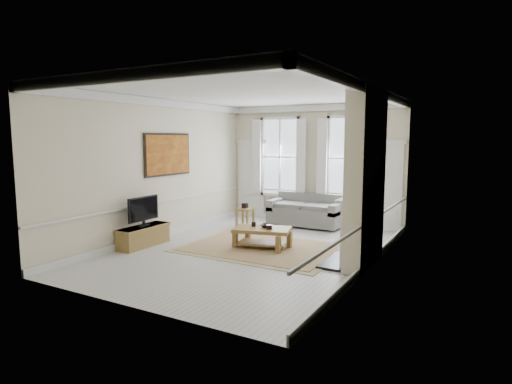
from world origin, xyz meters
The scene contains 23 objects.
floor centered at (0.00, 0.00, 0.00)m, with size 7.20×7.20×0.00m, color #B7B5AD.
ceiling centered at (0.00, 0.00, 3.40)m, with size 7.20×7.20×0.00m, color white.
back_wall centered at (0.00, 3.60, 1.70)m, with size 5.20×5.20×0.00m, color beige.
left_wall centered at (-2.60, 0.00, 1.70)m, with size 7.20×7.20×0.00m, color beige.
right_wall centered at (2.60, 0.00, 1.70)m, with size 7.20×7.20×0.00m, color beige.
window_left centered at (-1.05, 3.55, 1.90)m, with size 1.26×0.20×2.20m, color #B2BCC6, non-canonical shape.
window_right centered at (1.05, 3.55, 1.90)m, with size 1.26×0.20×2.20m, color #B2BCC6, non-canonical shape.
door_left centered at (-2.05, 3.56, 1.15)m, with size 0.90×0.08×2.30m, color silver.
door_right centered at (2.05, 3.56, 1.15)m, with size 0.90×0.08×2.30m, color silver.
painting centered at (-2.56, 0.30, 2.05)m, with size 0.05×1.66×1.06m, color #BD7A20.
chimney_breast centered at (2.43, 0.20, 1.70)m, with size 0.35×1.70×3.38m, color beige.
hearth centered at (2.00, 0.20, 0.03)m, with size 0.55×1.50×0.05m, color black.
fireplace centered at (2.20, 0.20, 0.73)m, with size 0.21×1.45×1.33m.
mirror centered at (2.21, 0.20, 2.05)m, with size 0.06×1.26×1.06m, color gold.
sofa centered at (0.01, 3.11, 0.37)m, with size 2.03×0.99×0.90m.
side_table centered at (-1.46, 2.19, 0.41)m, with size 0.47×0.47×0.52m.
rug centered at (0.11, 0.30, 0.01)m, with size 3.50×2.60×0.02m, color #96744D.
coffee_table centered at (0.11, 0.30, 0.38)m, with size 1.39×1.03×0.47m.
ceramic_pot_a centered at (-0.14, 0.35, 0.52)m, with size 0.10×0.10×0.10m, color black.
ceramic_pot_b centered at (0.31, 0.25, 0.51)m, with size 0.14×0.14×0.10m, color black.
bowl centered at (0.16, 0.40, 0.50)m, with size 0.27×0.27×0.07m, color black.
tv_stand centered at (-2.34, -0.86, 0.23)m, with size 0.42×1.30×0.47m, color brown.
tv centered at (-2.32, -0.86, 0.86)m, with size 0.08×0.90×0.68m.
Camera 1 is at (4.58, -7.93, 2.45)m, focal length 30.00 mm.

